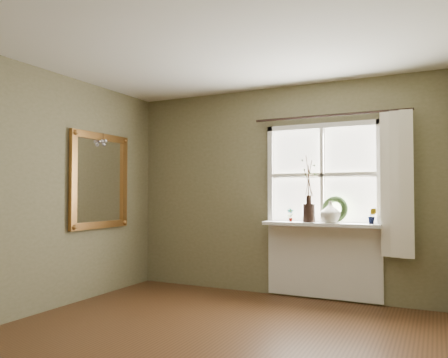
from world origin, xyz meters
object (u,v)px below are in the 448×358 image
wreath (335,212)px  dark_jug (309,213)px  gilt_mirror (100,180)px  cream_vase (331,212)px

wreath → dark_jug: bearing=-159.2°
dark_jug → gilt_mirror: bearing=-158.8°
dark_jug → wreath: size_ratio=0.69×
dark_jug → cream_vase: size_ratio=0.86×
cream_vase → gilt_mirror: gilt_mirror is taller
dark_jug → gilt_mirror: gilt_mirror is taller
cream_vase → wreath: size_ratio=0.80×
gilt_mirror → dark_jug: bearing=21.2°
gilt_mirror → cream_vase: bearing=19.3°
wreath → gilt_mirror: 2.87m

